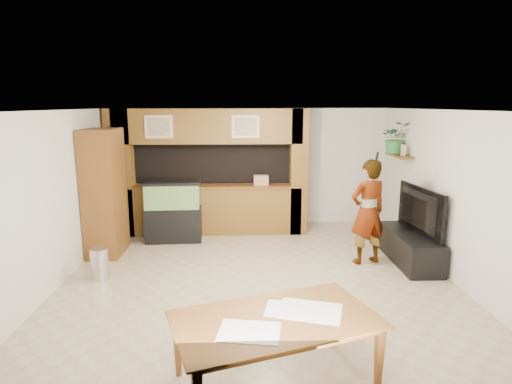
{
  "coord_description": "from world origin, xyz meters",
  "views": [
    {
      "loc": [
        -0.26,
        -6.27,
        2.68
      ],
      "look_at": [
        -0.0,
        0.6,
        1.27
      ],
      "focal_mm": 30.0,
      "sensor_mm": 36.0,
      "label": 1
    }
  ],
  "objects_px": {
    "aquarium": "(173,213)",
    "television": "(413,211)",
    "dining_table": "(277,353)",
    "person": "(368,212)",
    "pantry_cabinet": "(104,192)"
  },
  "relations": [
    {
      "from": "aquarium",
      "to": "television",
      "type": "bearing_deg",
      "value": -19.98
    },
    {
      "from": "aquarium",
      "to": "dining_table",
      "type": "bearing_deg",
      "value": -72.34
    },
    {
      "from": "aquarium",
      "to": "person",
      "type": "bearing_deg",
      "value": -23.06
    },
    {
      "from": "person",
      "to": "aquarium",
      "type": "bearing_deg",
      "value": -38.37
    },
    {
      "from": "television",
      "to": "aquarium",
      "type": "bearing_deg",
      "value": 66.07
    },
    {
      "from": "pantry_cabinet",
      "to": "dining_table",
      "type": "xyz_separation_m",
      "value": [
        2.78,
        -3.9,
        -0.79
      ]
    },
    {
      "from": "person",
      "to": "dining_table",
      "type": "bearing_deg",
      "value": 42.75
    },
    {
      "from": "pantry_cabinet",
      "to": "aquarium",
      "type": "distance_m",
      "value": 1.38
    },
    {
      "from": "aquarium",
      "to": "dining_table",
      "type": "distance_m",
      "value": 4.82
    },
    {
      "from": "television",
      "to": "dining_table",
      "type": "bearing_deg",
      "value": 134.59
    },
    {
      "from": "television",
      "to": "pantry_cabinet",
      "type": "bearing_deg",
      "value": 75.93
    },
    {
      "from": "pantry_cabinet",
      "to": "person",
      "type": "height_order",
      "value": "pantry_cabinet"
    },
    {
      "from": "television",
      "to": "dining_table",
      "type": "relative_size",
      "value": 0.71
    },
    {
      "from": "pantry_cabinet",
      "to": "television",
      "type": "bearing_deg",
      "value": -7.48
    },
    {
      "from": "television",
      "to": "person",
      "type": "relative_size",
      "value": 0.77
    }
  ]
}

